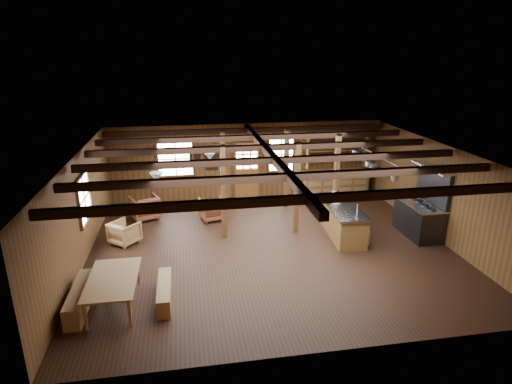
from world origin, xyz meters
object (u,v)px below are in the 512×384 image
(armchair_a, at_px, (145,207))
(armchair_c, at_px, (125,233))
(kitchen_island, at_px, (342,220))
(armchair_b, at_px, (212,209))
(commercial_range, at_px, (422,214))
(dining_table, at_px, (116,292))

(armchair_a, xyz_separation_m, armchair_c, (-0.44, -1.86, -0.06))
(kitchen_island, xyz_separation_m, armchair_b, (-3.76, 1.90, -0.12))
(kitchen_island, height_order, armchair_b, kitchen_island)
(commercial_range, relative_size, dining_table, 1.13)
(armchair_a, bearing_deg, armchair_c, 55.24)
(commercial_range, xyz_separation_m, dining_table, (-8.54, -2.37, -0.34))
(commercial_range, distance_m, armchair_c, 8.78)
(armchair_b, bearing_deg, commercial_range, 146.86)
(kitchen_island, height_order, commercial_range, commercial_range)
(commercial_range, bearing_deg, dining_table, -164.48)
(commercial_range, distance_m, armchair_b, 6.52)
(armchair_a, distance_m, armchair_c, 1.91)
(dining_table, bearing_deg, armchair_b, -27.16)
(commercial_range, height_order, armchair_c, commercial_range)
(kitchen_island, bearing_deg, armchair_a, 162.49)
(kitchen_island, relative_size, armchair_a, 2.97)
(dining_table, height_order, armchair_c, armchair_c)
(commercial_range, xyz_separation_m, armchair_a, (-8.29, 2.72, -0.28))
(armchair_b, bearing_deg, armchair_a, -23.57)
(kitchen_island, xyz_separation_m, dining_table, (-6.21, -2.77, -0.15))
(dining_table, distance_m, armchair_b, 5.27)
(armchair_b, bearing_deg, kitchen_island, 140.72)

